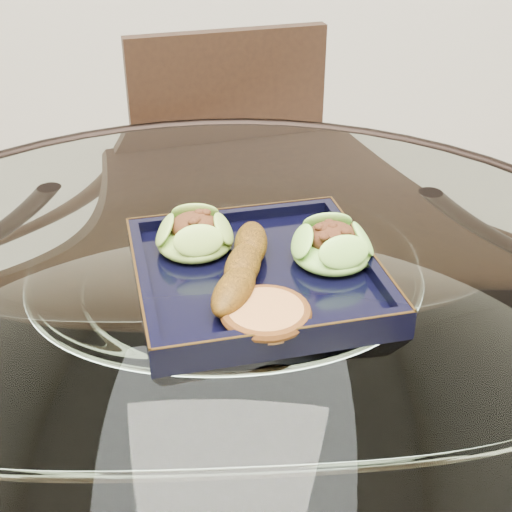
{
  "coord_description": "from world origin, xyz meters",
  "views": [
    {
      "loc": [
        0.05,
        -0.67,
        1.21
      ],
      "look_at": [
        0.03,
        0.02,
        0.8
      ],
      "focal_mm": 50.0,
      "sensor_mm": 36.0,
      "label": 1
    }
  ],
  "objects": [
    {
      "name": "lettuce_wrap_left",
      "position": [
        -0.04,
        0.07,
        0.8
      ],
      "size": [
        0.11,
        0.11,
        0.03
      ],
      "primitive_type": "ellipsoid",
      "rotation": [
        0.0,
        0.0,
        -0.28
      ],
      "color": "olive",
      "rests_on": "navy_plate"
    },
    {
      "name": "lettuce_wrap_right",
      "position": [
        0.12,
        0.04,
        0.8
      ],
      "size": [
        0.11,
        0.11,
        0.03
      ],
      "primitive_type": "ellipsoid",
      "rotation": [
        0.0,
        0.0,
        -0.23
      ],
      "color": "#66AB31",
      "rests_on": "navy_plate"
    },
    {
      "name": "dining_table",
      "position": [
        -0.0,
        -0.0,
        0.6
      ],
      "size": [
        1.13,
        1.13,
        0.77
      ],
      "color": "white",
      "rests_on": "ground"
    },
    {
      "name": "dining_chair",
      "position": [
        -0.0,
        0.52,
        0.51
      ],
      "size": [
        0.5,
        0.5,
        0.91
      ],
      "rotation": [
        0.0,
        0.0,
        0.32
      ],
      "color": "black",
      "rests_on": "ground"
    },
    {
      "name": "navy_plate",
      "position": [
        0.03,
        0.02,
        0.77
      ],
      "size": [
        0.33,
        0.33,
        0.02
      ],
      "primitive_type": "cube",
      "rotation": [
        0.0,
        0.0,
        0.26
      ],
      "color": "black",
      "rests_on": "dining_table"
    },
    {
      "name": "crumb_patty",
      "position": [
        0.05,
        -0.08,
        0.79
      ],
      "size": [
        0.09,
        0.09,
        0.02
      ],
      "primitive_type": "cylinder",
      "rotation": [
        0.0,
        0.0,
        0.07
      ],
      "color": "#B3743B",
      "rests_on": "navy_plate"
    },
    {
      "name": "roasted_plantain",
      "position": [
        0.02,
        0.0,
        0.8
      ],
      "size": [
        0.06,
        0.19,
        0.03
      ],
      "primitive_type": "ellipsoid",
      "rotation": [
        0.0,
        0.0,
        1.43
      ],
      "color": "#6A400B",
      "rests_on": "navy_plate"
    }
  ]
}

